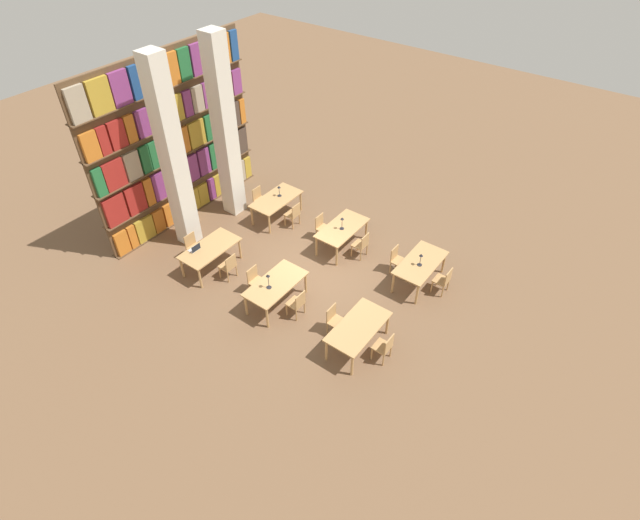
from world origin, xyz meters
name	(u,v)px	position (x,y,z in m)	size (l,w,h in m)	color
ground_plane	(313,274)	(0.00, 0.00, 0.00)	(40.00, 40.00, 0.00)	brown
bookshelf_bank	(176,142)	(0.00, 5.38, 2.68)	(6.18, 0.35, 5.50)	brown
pillar_left	(173,158)	(-1.05, 4.23, 3.00)	(0.57, 0.57, 6.00)	silver
pillar_center	(225,130)	(1.05, 4.23, 3.00)	(0.57, 0.57, 6.00)	silver
reading_table_0	(358,328)	(-1.51, -2.59, 0.69)	(1.82, 0.93, 0.78)	tan
chair_0	(384,347)	(-1.46, -3.34, 0.47)	(0.42, 0.40, 0.87)	tan
chair_1	(335,320)	(-1.46, -1.84, 0.47)	(0.42, 0.40, 0.87)	tan
reading_table_1	(420,264)	(1.58, -2.69, 0.69)	(1.82, 0.93, 0.78)	tan
chair_2	(443,280)	(1.61, -3.44, 0.47)	(0.42, 0.40, 0.87)	tan
chair_3	(397,259)	(1.61, -1.94, 0.47)	(0.42, 0.40, 0.87)	tan
desk_lamp_0	(421,258)	(1.44, -2.72, 1.05)	(0.14, 0.14, 0.41)	#232328
reading_table_2	(276,285)	(-1.56, 0.08, 0.69)	(1.82, 0.93, 0.78)	tan
chair_4	(297,303)	(-1.58, -0.67, 0.47)	(0.42, 0.40, 0.87)	tan
chair_5	(256,280)	(-1.58, 0.83, 0.47)	(0.42, 0.40, 0.87)	tan
desk_lamp_1	(268,279)	(-1.80, 0.11, 1.10)	(0.14, 0.14, 0.48)	#232328
reading_table_3	(342,230)	(1.59, 0.05, 0.69)	(1.82, 0.93, 0.78)	tan
chair_6	(361,244)	(1.55, -0.70, 0.47)	(0.42, 0.40, 0.87)	tan
chair_7	(322,227)	(1.55, 0.80, 0.47)	(0.42, 0.40, 0.87)	tan
desk_lamp_2	(342,221)	(1.51, 0.02, 1.07)	(0.14, 0.14, 0.44)	#232328
reading_table_4	(210,250)	(-1.57, 2.64, 0.69)	(1.82, 0.93, 0.78)	tan
chair_8	(229,266)	(-1.59, 1.89, 0.47)	(0.42, 0.40, 0.87)	tan
chair_9	(193,246)	(-1.59, 3.39, 0.47)	(0.42, 0.40, 0.87)	tan
laptop	(195,249)	(-1.91, 2.91, 0.81)	(0.32, 0.22, 0.21)	silver
reading_table_5	(276,201)	(1.57, 2.74, 0.69)	(1.82, 0.93, 0.78)	tan
chair_10	(293,214)	(1.55, 1.99, 0.47)	(0.42, 0.40, 0.87)	tan
chair_11	(260,199)	(1.55, 3.49, 0.47)	(0.42, 0.40, 0.87)	tan
desk_lamp_3	(279,189)	(1.76, 2.74, 1.04)	(0.14, 0.14, 0.39)	#232328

